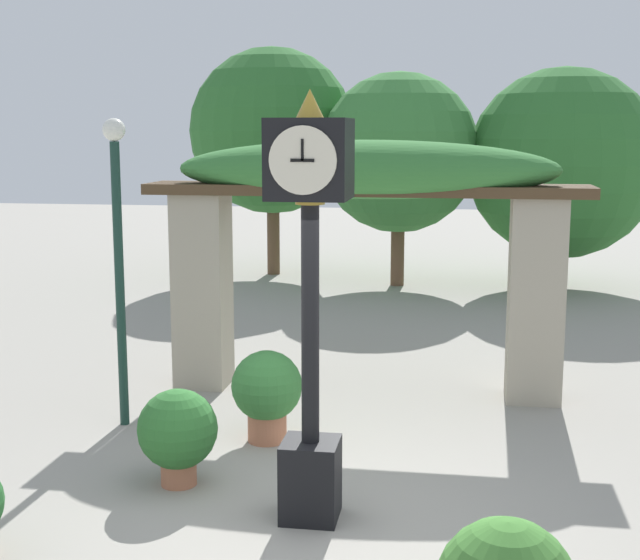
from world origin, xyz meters
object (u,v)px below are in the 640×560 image
object	(u,v)px
pedestal_clock	(310,279)
potted_plant_near_left	(178,432)
potted_plant_near_right	(267,391)
lamp_post	(118,239)

from	to	relation	value
pedestal_clock	potted_plant_near_left	world-z (taller)	pedestal_clock
potted_plant_near_right	lamp_post	bearing A→B (deg)	170.54
potted_plant_near_left	potted_plant_near_right	bearing A→B (deg)	66.47
potted_plant_near_right	lamp_post	xyz separation A→B (m)	(-1.67, 0.28, 1.51)
pedestal_clock	potted_plant_near_right	world-z (taller)	pedestal_clock
potted_plant_near_left	potted_plant_near_right	size ratio (longest dim) A/B	0.93
lamp_post	pedestal_clock	bearing A→B (deg)	-40.14
pedestal_clock	lamp_post	size ratio (longest dim) A/B	1.06
pedestal_clock	potted_plant_near_left	size ratio (longest dim) A/B	3.93
potted_plant_near_left	potted_plant_near_right	xyz separation A→B (m)	(0.55, 1.26, 0.04)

